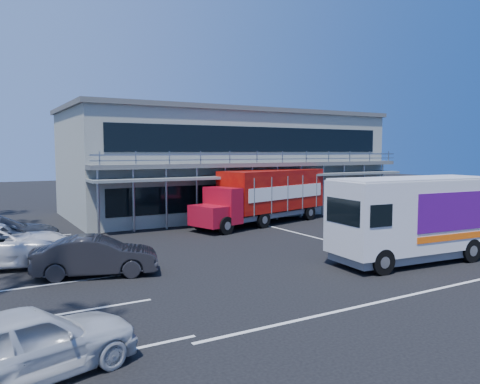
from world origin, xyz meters
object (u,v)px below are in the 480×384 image
parked_car_b (96,256)px  white_van (413,217)px  parked_car_a (25,344)px  red_truck (266,195)px

parked_car_b → white_van: bearing=-92.8°
white_van → parked_car_a: size_ratio=1.63×
red_truck → white_van: white_van is taller
white_van → parked_car_b: (-11.49, 4.21, -1.10)m
parked_car_a → parked_car_b: size_ratio=1.02×
parked_car_a → white_van: bearing=-94.3°
parked_car_a → parked_car_b: bearing=-38.5°
red_truck → parked_car_a: size_ratio=2.29×
red_truck → parked_car_b: bearing=-164.6°
parked_car_a → parked_car_b: parked_car_a is taller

